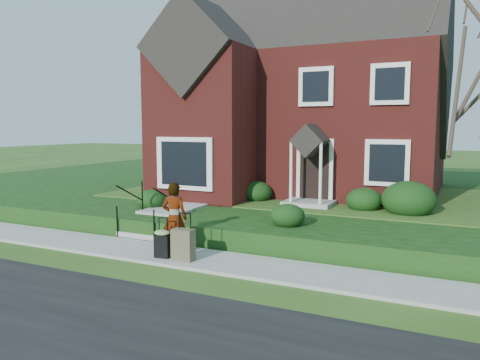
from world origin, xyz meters
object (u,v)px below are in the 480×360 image
Objects in this scene: woman at (174,218)px; suitcase_black at (162,242)px; front_steps at (156,219)px; suitcase_olive at (183,245)px.

woman reaches higher than suitcase_black.
front_steps is 2.85m from suitcase_black.
woman is at bearing -43.63° from front_steps.
woman is at bearing 138.68° from suitcase_olive.
front_steps is at bearing 120.80° from suitcase_black.
suitcase_black is at bearing -51.27° from front_steps.
suitcase_olive is at bearing -42.90° from front_steps.
front_steps is at bearing -53.92° from woman.
woman is at bearing 77.56° from suitcase_black.
suitcase_olive is at bearing -5.55° from suitcase_black.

